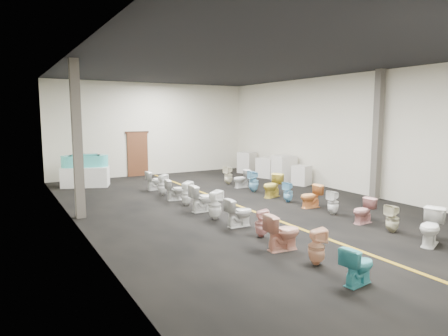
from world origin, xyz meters
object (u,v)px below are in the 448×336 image
at_px(toilet_left_0, 358,265).
at_px(toilet_right_6, 288,192).
at_px(toilet_left_4, 239,212).
at_px(toilet_right_9, 242,179).
at_px(toilet_right_7, 272,186).
at_px(toilet_left_2, 283,232).
at_px(toilet_right_3, 363,211).
at_px(toilet_right_8, 254,181).
at_px(toilet_left_9, 162,185).
at_px(toilet_right_4, 333,202).
at_px(appliance_crate_c, 267,167).
at_px(toilet_left_6, 203,198).
at_px(toilet_right_10, 228,175).
at_px(display_table, 86,177).
at_px(toilet_right_5, 311,196).
at_px(toilet_left_1, 317,247).
at_px(toilet_right_2, 392,218).
at_px(appliance_crate_b, 284,168).
at_px(appliance_crate_a, 302,175).
at_px(toilet_left_10, 155,180).
at_px(toilet_left_3, 261,223).
at_px(toilet_left_5, 215,205).
at_px(appliance_crate_d, 247,162).
at_px(toilet_left_7, 187,193).
at_px(toilet_right_1, 431,227).
at_px(toilet_left_8, 176,190).
at_px(bathtub, 85,161).

relative_size(toilet_left_0, toilet_right_6, 0.98).
height_order(toilet_left_4, toilet_right_9, toilet_left_4).
height_order(toilet_right_7, toilet_right_9, toilet_right_7).
relative_size(toilet_left_2, toilet_right_3, 1.18).
xyz_separation_m(toilet_left_0, toilet_right_8, (3.17, 7.93, 0.07)).
distance_m(toilet_left_0, toilet_left_4, 4.15).
bearing_deg(toilet_left_2, toilet_right_8, -23.53).
distance_m(toilet_left_9, toilet_right_4, 6.27).
distance_m(appliance_crate_c, toilet_left_6, 7.31).
xyz_separation_m(toilet_left_2, toilet_right_9, (3.30, 6.87, -0.04)).
bearing_deg(toilet_right_6, toilet_right_10, 162.44).
relative_size(display_table, toilet_right_5, 2.49).
height_order(toilet_left_9, toilet_right_4, toilet_left_9).
height_order(toilet_left_1, toilet_right_2, toilet_left_1).
bearing_deg(appliance_crate_b, toilet_right_4, -114.70).
relative_size(appliance_crate_a, toilet_right_9, 1.14).
bearing_deg(appliance_crate_a, display_table, 152.17).
bearing_deg(appliance_crate_b, toilet_left_4, -137.24).
xyz_separation_m(toilet_left_1, toilet_right_6, (3.15, 4.77, -0.02)).
bearing_deg(toilet_left_10, toilet_left_9, 171.14).
bearing_deg(toilet_left_3, toilet_left_5, 24.07).
distance_m(toilet_left_3, toilet_right_5, 3.62).
xyz_separation_m(appliance_crate_a, toilet_left_1, (-5.79, -7.14, -0.04)).
distance_m(toilet_left_2, toilet_left_6, 4.03).
height_order(toilet_right_5, toilet_right_10, toilet_right_10).
xyz_separation_m(toilet_left_10, toilet_right_7, (3.15, -3.48, 0.04)).
height_order(appliance_crate_c, toilet_left_5, appliance_crate_c).
height_order(toilet_left_0, toilet_left_1, toilet_left_1).
xyz_separation_m(toilet_left_3, toilet_left_5, (-0.17, 2.03, 0.07)).
bearing_deg(toilet_right_2, toilet_left_3, -114.05).
height_order(appliance_crate_d, toilet_left_5, appliance_crate_d).
bearing_deg(toilet_left_2, toilet_right_2, -90.96).
bearing_deg(appliance_crate_c, toilet_left_2, -124.26).
xyz_separation_m(toilet_left_9, toilet_right_8, (3.25, -1.23, 0.03)).
relative_size(appliance_crate_c, toilet_left_9, 1.22).
xyz_separation_m(appliance_crate_d, toilet_left_7, (-5.82, -5.29, -0.13)).
relative_size(display_table, toilet_left_2, 2.26).
xyz_separation_m(appliance_crate_b, appliance_crate_c, (0.00, 1.25, -0.11)).
distance_m(appliance_crate_a, toilet_left_0, 10.05).
distance_m(toilet_left_0, toilet_right_1, 3.18).
bearing_deg(toilet_right_5, toilet_left_7, -122.39).
distance_m(appliance_crate_d, toilet_right_2, 11.00).
relative_size(toilet_right_2, toilet_right_3, 1.05).
relative_size(toilet_left_8, toilet_right_4, 1.00).
relative_size(appliance_crate_a, toilet_left_9, 1.07).
bearing_deg(toilet_right_4, toilet_right_7, 170.32).
bearing_deg(toilet_right_2, bathtub, -153.78).
relative_size(toilet_left_7, toilet_right_1, 0.94).
distance_m(toilet_left_8, toilet_right_2, 7.10).
bearing_deg(toilet_left_2, toilet_left_5, 5.89).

